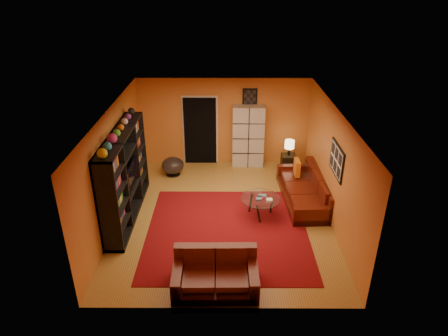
{
  "coord_description": "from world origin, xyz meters",
  "views": [
    {
      "loc": [
        0.06,
        -8.17,
        5.28
      ],
      "look_at": [
        0.02,
        0.1,
        1.21
      ],
      "focal_mm": 32.0,
      "sensor_mm": 36.0,
      "label": 1
    }
  ],
  "objects_px": {
    "sofa": "(307,190)",
    "loveseat": "(215,273)",
    "coffee_table": "(261,200)",
    "side_table": "(288,163)",
    "table_lamp": "(289,145)",
    "storage_cabinet": "(248,136)",
    "tv": "(128,176)",
    "entertainment_unit": "(125,176)",
    "bowl_chair": "(173,166)"
  },
  "relations": [
    {
      "from": "sofa",
      "to": "side_table",
      "type": "height_order",
      "value": "sofa"
    },
    {
      "from": "coffee_table",
      "to": "side_table",
      "type": "relative_size",
      "value": 1.9
    },
    {
      "from": "sofa",
      "to": "side_table",
      "type": "relative_size",
      "value": 4.91
    },
    {
      "from": "sofa",
      "to": "loveseat",
      "type": "distance_m",
      "value": 3.85
    },
    {
      "from": "sofa",
      "to": "table_lamp",
      "type": "height_order",
      "value": "table_lamp"
    },
    {
      "from": "entertainment_unit",
      "to": "bowl_chair",
      "type": "distance_m",
      "value": 2.39
    },
    {
      "from": "entertainment_unit",
      "to": "loveseat",
      "type": "relative_size",
      "value": 1.92
    },
    {
      "from": "coffee_table",
      "to": "side_table",
      "type": "distance_m",
      "value": 2.65
    },
    {
      "from": "coffee_table",
      "to": "table_lamp",
      "type": "distance_m",
      "value": 2.68
    },
    {
      "from": "sofa",
      "to": "loveseat",
      "type": "height_order",
      "value": "same"
    },
    {
      "from": "entertainment_unit",
      "to": "storage_cabinet",
      "type": "distance_m",
      "value": 4.11
    },
    {
      "from": "entertainment_unit",
      "to": "table_lamp",
      "type": "xyz_separation_m",
      "value": [
        4.17,
        2.4,
        -0.23
      ]
    },
    {
      "from": "coffee_table",
      "to": "bowl_chair",
      "type": "distance_m",
      "value": 3.2
    },
    {
      "from": "bowl_chair",
      "to": "side_table",
      "type": "bearing_deg",
      "value": 4.85
    },
    {
      "from": "coffee_table",
      "to": "sofa",
      "type": "bearing_deg",
      "value": 30.78
    },
    {
      "from": "side_table",
      "to": "storage_cabinet",
      "type": "bearing_deg",
      "value": 161.15
    },
    {
      "from": "coffee_table",
      "to": "side_table",
      "type": "bearing_deg",
      "value": 67.67
    },
    {
      "from": "side_table",
      "to": "table_lamp",
      "type": "xyz_separation_m",
      "value": [
        0.0,
        0.0,
        0.57
      ]
    },
    {
      "from": "sofa",
      "to": "tv",
      "type": "bearing_deg",
      "value": -174.66
    },
    {
      "from": "entertainment_unit",
      "to": "coffee_table",
      "type": "relative_size",
      "value": 3.16
    },
    {
      "from": "storage_cabinet",
      "to": "table_lamp",
      "type": "relative_size",
      "value": 4.08
    },
    {
      "from": "sofa",
      "to": "table_lamp",
      "type": "bearing_deg",
      "value": 95.62
    },
    {
      "from": "bowl_chair",
      "to": "storage_cabinet",
      "type": "bearing_deg",
      "value": 17.36
    },
    {
      "from": "tv",
      "to": "loveseat",
      "type": "relative_size",
      "value": 0.63
    },
    {
      "from": "loveseat",
      "to": "bowl_chair",
      "type": "height_order",
      "value": "loveseat"
    },
    {
      "from": "sofa",
      "to": "bowl_chair",
      "type": "xyz_separation_m",
      "value": [
        -3.6,
        1.42,
        0.0
      ]
    },
    {
      "from": "tv",
      "to": "sofa",
      "type": "xyz_separation_m",
      "value": [
        4.37,
        0.62,
        -0.72
      ]
    },
    {
      "from": "loveseat",
      "to": "bowl_chair",
      "type": "relative_size",
      "value": 2.44
    },
    {
      "from": "sofa",
      "to": "storage_cabinet",
      "type": "xyz_separation_m",
      "value": [
        -1.42,
        2.1,
        0.64
      ]
    },
    {
      "from": "loveseat",
      "to": "coffee_table",
      "type": "relative_size",
      "value": 1.65
    },
    {
      "from": "loveseat",
      "to": "entertainment_unit",
      "type": "bearing_deg",
      "value": 40.95
    },
    {
      "from": "sofa",
      "to": "loveseat",
      "type": "bearing_deg",
      "value": -128.72
    },
    {
      "from": "storage_cabinet",
      "to": "tv",
      "type": "bearing_deg",
      "value": -136.16
    },
    {
      "from": "sofa",
      "to": "side_table",
      "type": "bearing_deg",
      "value": 95.62
    },
    {
      "from": "coffee_table",
      "to": "storage_cabinet",
      "type": "distance_m",
      "value": 2.89
    },
    {
      "from": "tv",
      "to": "side_table",
      "type": "bearing_deg",
      "value": -60.64
    },
    {
      "from": "entertainment_unit",
      "to": "tv",
      "type": "relative_size",
      "value": 3.04
    },
    {
      "from": "tv",
      "to": "table_lamp",
      "type": "relative_size",
      "value": 2.18
    },
    {
      "from": "entertainment_unit",
      "to": "sofa",
      "type": "height_order",
      "value": "entertainment_unit"
    },
    {
      "from": "loveseat",
      "to": "storage_cabinet",
      "type": "xyz_separation_m",
      "value": [
        0.85,
        5.22,
        0.64
      ]
    },
    {
      "from": "table_lamp",
      "to": "tv",
      "type": "bearing_deg",
      "value": -150.64
    },
    {
      "from": "storage_cabinet",
      "to": "side_table",
      "type": "height_order",
      "value": "storage_cabinet"
    },
    {
      "from": "storage_cabinet",
      "to": "bowl_chair",
      "type": "distance_m",
      "value": 2.38
    },
    {
      "from": "table_lamp",
      "to": "bowl_chair",
      "type": "bearing_deg",
      "value": -175.15
    },
    {
      "from": "tv",
      "to": "storage_cabinet",
      "type": "xyz_separation_m",
      "value": [
        2.95,
        2.72,
        -0.08
      ]
    },
    {
      "from": "table_lamp",
      "to": "coffee_table",
      "type": "bearing_deg",
      "value": -112.33
    },
    {
      "from": "sofa",
      "to": "table_lamp",
      "type": "xyz_separation_m",
      "value": [
        -0.25,
        1.7,
        0.54
      ]
    },
    {
      "from": "tv",
      "to": "coffee_table",
      "type": "xyz_separation_m",
      "value": [
        3.11,
        -0.13,
        -0.57
      ]
    },
    {
      "from": "side_table",
      "to": "bowl_chair",
      "type": "bearing_deg",
      "value": -175.15
    },
    {
      "from": "tv",
      "to": "bowl_chair",
      "type": "height_order",
      "value": "tv"
    }
  ]
}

